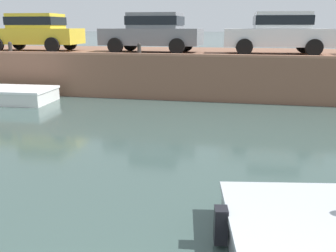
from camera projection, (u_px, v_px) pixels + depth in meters
name	position (u px, v px, depth m)	size (l,w,h in m)	color
ground_plane	(181.00, 161.00, 7.54)	(400.00, 400.00, 0.00)	#384C47
far_quay_wall	(217.00, 70.00, 16.04)	(60.00, 6.00, 1.60)	brown
far_wall_coping	(211.00, 55.00, 13.10)	(60.00, 0.24, 0.08)	#9F6C52
car_leftmost_yellow	(35.00, 31.00, 15.93)	(4.04, 2.08, 1.54)	yellow
car_left_inner_grey	(153.00, 31.00, 14.91)	(3.99, 2.07, 1.54)	slate
car_centre_white	(278.00, 31.00, 13.98)	(3.95, 2.15, 1.54)	white
mooring_bollard_west	(10.00, 47.00, 14.71)	(0.15, 0.15, 0.45)	#2D2B28
mooring_bollard_mid	(139.00, 48.00, 13.69)	(0.15, 0.15, 0.45)	#2D2B28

